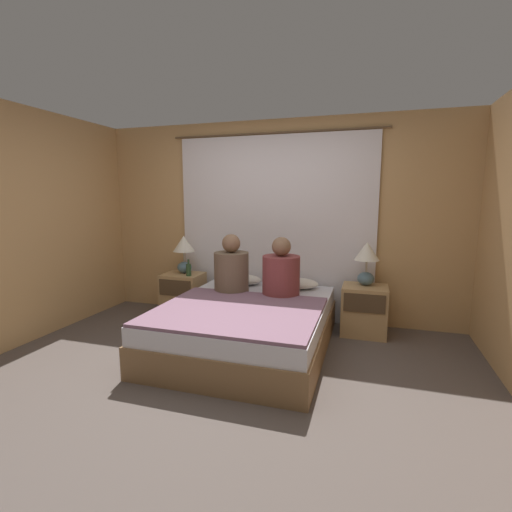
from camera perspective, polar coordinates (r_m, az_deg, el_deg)
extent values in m
plane|color=#564C47|center=(3.40, -5.27, -18.22)|extent=(16.00, 16.00, 0.00)
cube|color=tan|center=(4.77, 2.93, 5.38)|extent=(4.73, 0.06, 2.50)
cube|color=tan|center=(4.49, -34.32, 3.58)|extent=(0.06, 3.71, 2.50)
cube|color=white|center=(4.71, 2.74, 4.17)|extent=(2.50, 0.02, 2.31)
cylinder|color=brown|center=(4.76, 2.85, 18.40)|extent=(2.70, 0.02, 0.02)
cube|color=olive|center=(3.94, -1.33, -11.85)|extent=(1.61, 2.01, 0.30)
cube|color=silver|center=(3.86, -1.34, -8.57)|extent=(1.57, 1.97, 0.17)
cube|color=tan|center=(5.01, -11.12, -5.85)|extent=(0.50, 0.42, 0.56)
cube|color=#4C3823|center=(4.79, -12.38, -4.83)|extent=(0.44, 0.02, 0.20)
cube|color=tan|center=(4.44, 16.30, -8.00)|extent=(0.50, 0.42, 0.56)
cube|color=#4C3823|center=(4.19, 16.33, -7.01)|extent=(0.44, 0.02, 0.20)
ellipsoid|color=slate|center=(4.98, -10.94, -1.72)|extent=(0.19, 0.19, 0.15)
cylinder|color=#B2A893|center=(4.95, -10.99, -0.08)|extent=(0.02, 0.02, 0.14)
cone|color=silver|center=(4.93, -11.05, 1.89)|extent=(0.28, 0.28, 0.20)
ellipsoid|color=slate|center=(4.40, 16.53, -3.35)|extent=(0.19, 0.19, 0.15)
cylinder|color=#B2A893|center=(4.37, 16.61, -1.50)|extent=(0.02, 0.02, 0.14)
cone|color=silver|center=(4.35, 16.71, 0.72)|extent=(0.28, 0.28, 0.20)
ellipsoid|color=silver|center=(4.66, -2.36, -3.61)|extent=(0.53, 0.34, 0.12)
ellipsoid|color=silver|center=(4.48, 6.22, -4.18)|extent=(0.53, 0.34, 0.12)
cube|color=slate|center=(3.55, -2.95, -8.45)|extent=(1.55, 1.34, 0.03)
cylinder|color=brown|center=(4.25, -3.80, -2.52)|extent=(0.39, 0.39, 0.46)
sphere|color=#846047|center=(4.20, -3.84, 1.96)|extent=(0.21, 0.21, 0.21)
cylinder|color=brown|center=(4.08, 3.87, -3.10)|extent=(0.41, 0.41, 0.45)
sphere|color=#846047|center=(4.03, 3.92, 1.47)|extent=(0.21, 0.21, 0.21)
cylinder|color=#2D4C28|center=(4.78, -10.32, -2.14)|extent=(0.06, 0.06, 0.15)
cylinder|color=#2D4C28|center=(4.76, -10.35, -0.88)|extent=(0.02, 0.02, 0.06)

